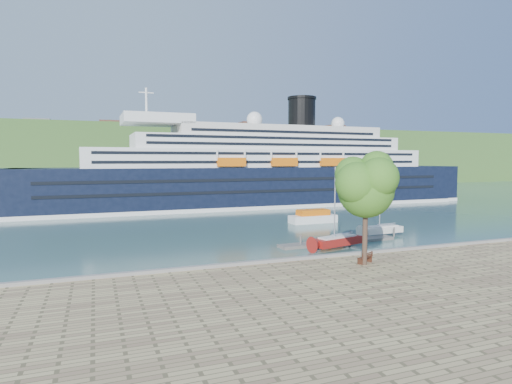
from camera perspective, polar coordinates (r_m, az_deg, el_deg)
name	(u,v)px	position (r m, az deg, el deg)	size (l,w,h in m)	color
ground	(362,263)	(46.13, 13.95, -9.19)	(400.00, 400.00, 0.00)	#315752
far_hillside	(160,157)	(183.65, -12.69, 4.58)	(400.00, 50.00, 24.00)	#325D25
quay_coping	(363,253)	(45.72, 14.11, -7.84)	(220.00, 0.50, 0.30)	slate
cruise_ship	(255,150)	(98.82, -0.19, 5.56)	(114.71, 16.70, 25.76)	black
park_bench	(365,257)	(41.71, 14.31, -8.42)	(1.78, 0.73, 1.14)	#4D2416
promenade_tree	(366,204)	(40.28, 14.40, -1.54)	(6.82, 6.82, 11.30)	#35651A
floating_pontoon	(338,242)	(56.06, 10.88, -6.56)	(16.57, 2.02, 0.37)	#68635C
sailboat_red	(338,210)	(51.78, 10.85, -2.38)	(7.29, 2.02, 9.41)	maroon
sailboat_white_far	(383,205)	(62.19, 16.52, -1.67)	(6.81, 1.89, 8.80)	silver
tender_launch	(313,216)	(73.49, 7.60, -3.20)	(8.23, 2.81, 2.27)	orange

